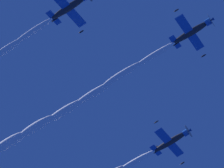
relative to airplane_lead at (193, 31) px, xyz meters
name	(u,v)px	position (x,y,z in m)	size (l,w,h in m)	color
airplane_lead	(193,31)	(0.00, 0.00, 0.00)	(8.77, 9.23, 4.07)	#232328
airplane_left_wingman	(172,141)	(-11.91, 18.10, -2.77)	(8.80, 9.46, 3.77)	#232328
airplane_right_wingman	(70,7)	(-17.66, -13.82, -0.87)	(8.77, 9.25, 4.05)	#232328
smoke_trail_lead	(40,125)	(-34.34, 5.10, -0.24)	(49.93, 9.08, 2.34)	white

